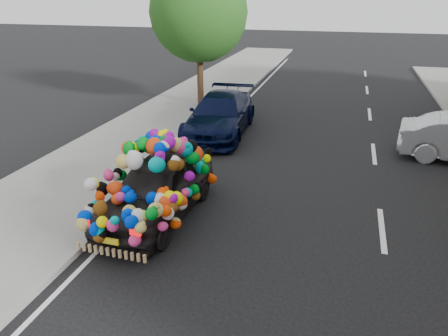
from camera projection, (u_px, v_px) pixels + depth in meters
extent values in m
plane|color=black|center=(225.00, 209.00, 10.54)|extent=(100.00, 100.00, 0.00)
cube|color=gray|center=(70.00, 187.00, 11.59)|extent=(4.00, 60.00, 0.12)
cube|color=gray|center=(136.00, 195.00, 11.10)|extent=(0.15, 60.00, 0.13)
cylinder|color=#332114|center=(200.00, 75.00, 19.43)|extent=(0.28, 0.28, 2.73)
sphere|color=#244111|center=(199.00, 12.00, 18.42)|extent=(4.20, 4.20, 4.20)
imported|color=black|center=(157.00, 189.00, 10.01)|extent=(1.76, 4.06, 1.37)
cube|color=red|center=(84.00, 223.00, 8.35)|extent=(0.22, 0.07, 0.14)
cube|color=red|center=(135.00, 232.00, 8.04)|extent=(0.22, 0.07, 0.14)
cube|color=yellow|center=(111.00, 241.00, 8.30)|extent=(0.34, 0.05, 0.12)
imported|color=black|center=(220.00, 115.00, 15.80)|extent=(2.26, 5.03, 1.43)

